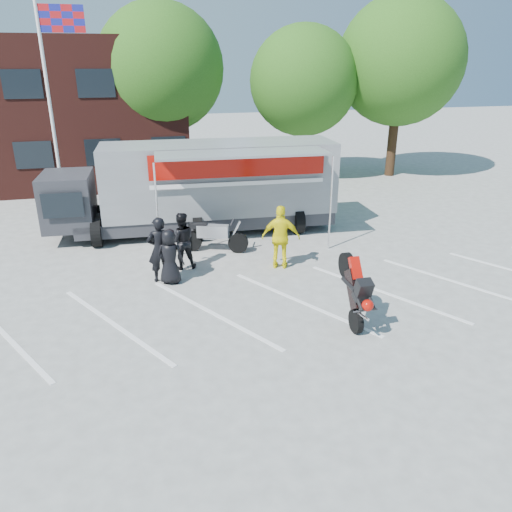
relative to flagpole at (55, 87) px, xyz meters
name	(u,v)px	position (x,y,z in m)	size (l,w,h in m)	color
ground	(307,321)	(6.24, -10.00, -5.05)	(100.00, 100.00, 0.00)	#AAAAA5
parking_bay_lines	(295,303)	(6.24, -9.00, -5.05)	(18.00, 5.00, 0.01)	white
flagpole	(55,87)	(0.00, 0.00, 0.00)	(1.61, 0.12, 8.00)	white
tree_left	(161,68)	(4.24, 6.00, 0.51)	(6.12, 6.12, 8.64)	#382314
tree_mid	(304,81)	(11.24, 5.00, -0.11)	(5.44, 5.44, 7.68)	#382314
tree_right	(400,61)	(16.24, 4.50, 0.82)	(6.46, 6.46, 9.12)	#382314
transporter_truck	(208,230)	(4.98, -2.47, -5.05)	(10.16, 4.89, 3.23)	gray
parked_motorcycle	(215,252)	(4.87, -4.74, -5.05)	(0.76, 2.28, 1.19)	silver
stunt_bike_rider	(345,319)	(7.17, -10.14, -5.05)	(0.77, 1.63, 1.92)	black
spectator_leather_a	(170,257)	(3.22, -6.88, -4.25)	(0.79, 0.51, 1.61)	black
spectator_leather_b	(160,249)	(2.96, -6.65, -4.10)	(0.70, 0.46, 1.92)	black
spectator_leather_c	(181,241)	(3.66, -5.86, -4.17)	(0.85, 0.67, 1.76)	black
spectator_hivis	(281,237)	(6.59, -6.58, -4.07)	(1.15, 0.48, 1.97)	#FFEE0D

